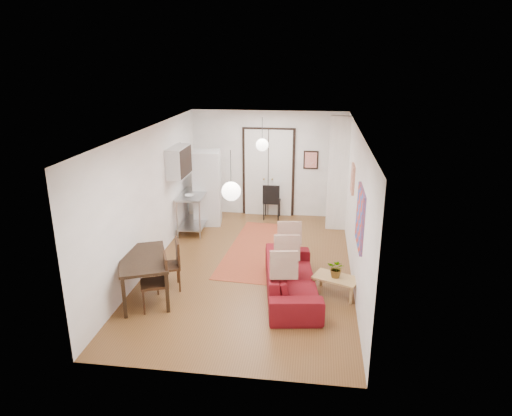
# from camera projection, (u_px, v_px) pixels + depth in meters

# --- Properties ---
(floor) EXTENTS (7.00, 7.00, 0.00)m
(floor) POSITION_uv_depth(u_px,v_px,m) (250.00, 267.00, 9.68)
(floor) COLOR brown
(floor) RESTS_ON ground
(ceiling) EXTENTS (4.20, 7.00, 0.02)m
(ceiling) POSITION_uv_depth(u_px,v_px,m) (250.00, 130.00, 8.77)
(ceiling) COLOR white
(ceiling) RESTS_ON wall_back
(wall_back) EXTENTS (4.20, 0.02, 2.90)m
(wall_back) POSITION_uv_depth(u_px,v_px,m) (269.00, 164.00, 12.52)
(wall_back) COLOR white
(wall_back) RESTS_ON floor
(wall_front) EXTENTS (4.20, 0.02, 2.90)m
(wall_front) POSITION_uv_depth(u_px,v_px,m) (211.00, 282.00, 5.93)
(wall_front) COLOR white
(wall_front) RESTS_ON floor
(wall_left) EXTENTS (0.02, 7.00, 2.90)m
(wall_left) POSITION_uv_depth(u_px,v_px,m) (150.00, 198.00, 9.49)
(wall_left) COLOR white
(wall_left) RESTS_ON floor
(wall_right) EXTENTS (0.02, 7.00, 2.90)m
(wall_right) POSITION_uv_depth(u_px,v_px,m) (356.00, 206.00, 8.96)
(wall_right) COLOR white
(wall_right) RESTS_ON floor
(double_doors) EXTENTS (1.44, 0.06, 2.50)m
(double_doors) POSITION_uv_depth(u_px,v_px,m) (268.00, 173.00, 12.56)
(double_doors) COLOR white
(double_doors) RESTS_ON wall_back
(stub_partition) EXTENTS (0.50, 0.10, 2.90)m
(stub_partition) POSITION_uv_depth(u_px,v_px,m) (338.00, 175.00, 11.39)
(stub_partition) COLOR white
(stub_partition) RESTS_ON floor
(wall_cabinet) EXTENTS (0.35, 1.00, 0.70)m
(wall_cabinet) POSITION_uv_depth(u_px,v_px,m) (179.00, 162.00, 10.74)
(wall_cabinet) COLOR silver
(wall_cabinet) RESTS_ON wall_left
(painting_popart) EXTENTS (0.05, 1.00, 1.00)m
(painting_popart) POSITION_uv_depth(u_px,v_px,m) (360.00, 218.00, 7.73)
(painting_popart) COLOR red
(painting_popart) RESTS_ON wall_right
(painting_abstract) EXTENTS (0.05, 0.50, 0.60)m
(painting_abstract) POSITION_uv_depth(u_px,v_px,m) (353.00, 179.00, 9.61)
(painting_abstract) COLOR beige
(painting_abstract) RESTS_ON wall_right
(poster_back) EXTENTS (0.40, 0.03, 0.50)m
(poster_back) POSITION_uv_depth(u_px,v_px,m) (311.00, 160.00, 12.30)
(poster_back) COLOR red
(poster_back) RESTS_ON wall_back
(print_left) EXTENTS (0.03, 0.44, 0.54)m
(print_left) POSITION_uv_depth(u_px,v_px,m) (179.00, 155.00, 11.21)
(print_left) COLOR #A16C43
(print_left) RESTS_ON wall_left
(pendant_back) EXTENTS (0.30, 0.30, 0.80)m
(pendant_back) POSITION_uv_depth(u_px,v_px,m) (262.00, 145.00, 10.86)
(pendant_back) COLOR white
(pendant_back) RESTS_ON ceiling
(pendant_front) EXTENTS (0.30, 0.30, 0.80)m
(pendant_front) POSITION_uv_depth(u_px,v_px,m) (231.00, 191.00, 7.09)
(pendant_front) COLOR white
(pendant_front) RESTS_ON ceiling
(kilim_rug) EXTENTS (1.53, 3.52, 0.01)m
(kilim_rug) POSITION_uv_depth(u_px,v_px,m) (258.00, 249.00, 10.59)
(kilim_rug) COLOR #A63F29
(kilim_rug) RESTS_ON floor
(sofa) EXTENTS (1.22, 2.43, 0.68)m
(sofa) POSITION_uv_depth(u_px,v_px,m) (292.00, 278.00, 8.46)
(sofa) COLOR maroon
(sofa) RESTS_ON floor
(coffee_table) EXTENTS (0.93, 0.73, 0.36)m
(coffee_table) POSITION_uv_depth(u_px,v_px,m) (336.00, 279.00, 8.46)
(coffee_table) COLOR tan
(coffee_table) RESTS_ON floor
(potted_plant) EXTENTS (0.40, 0.38, 0.35)m
(potted_plant) POSITION_uv_depth(u_px,v_px,m) (337.00, 268.00, 8.39)
(potted_plant) COLOR #345A28
(potted_plant) RESTS_ON coffee_table
(kitchen_counter) EXTENTS (0.69, 1.30, 0.98)m
(kitchen_counter) POSITION_uv_depth(u_px,v_px,m) (193.00, 206.00, 11.57)
(kitchen_counter) COLOR #A9ACAE
(kitchen_counter) RESTS_ON floor
(bowl) EXTENTS (0.24, 0.24, 0.06)m
(bowl) POSITION_uv_depth(u_px,v_px,m) (190.00, 196.00, 11.17)
(bowl) COLOR beige
(bowl) RESTS_ON kitchen_counter
(soap_bottle) EXTENTS (0.10, 0.10, 0.20)m
(soap_bottle) POSITION_uv_depth(u_px,v_px,m) (195.00, 187.00, 11.67)
(soap_bottle) COLOR teal
(soap_bottle) RESTS_ON kitchen_counter
(fridge) EXTENTS (0.78, 0.78, 1.95)m
(fridge) POSITION_uv_depth(u_px,v_px,m) (207.00, 188.00, 11.97)
(fridge) COLOR silver
(fridge) RESTS_ON floor
(dining_table) EXTENTS (1.31, 1.64, 0.79)m
(dining_table) POSITION_uv_depth(u_px,v_px,m) (143.00, 262.00, 8.27)
(dining_table) COLOR black
(dining_table) RESTS_ON floor
(dining_chair_near) EXTENTS (0.61, 0.73, 0.98)m
(dining_chair_near) POSITION_uv_depth(u_px,v_px,m) (168.00, 259.00, 8.70)
(dining_chair_near) COLOR #331E10
(dining_chair_near) RESTS_ON floor
(dining_chair_far) EXTENTS (0.61, 0.73, 0.98)m
(dining_chair_far) POSITION_uv_depth(u_px,v_px,m) (156.00, 276.00, 8.04)
(dining_chair_far) COLOR #331E10
(dining_chair_far) RESTS_ON floor
(black_side_chair) EXTENTS (0.46, 0.46, 0.99)m
(black_side_chair) POSITION_uv_depth(u_px,v_px,m) (272.00, 197.00, 12.54)
(black_side_chair) COLOR black
(black_side_chair) RESTS_ON floor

